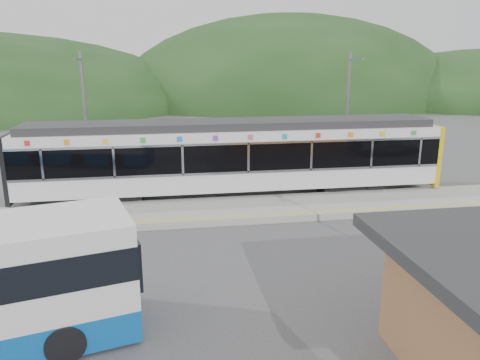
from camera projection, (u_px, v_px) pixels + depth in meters
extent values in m
plane|color=#4C4C4F|center=(252.00, 241.00, 17.58)|extent=(120.00, 120.00, 0.00)
ellipsoid|color=#1E3D19|center=(289.00, 103.00, 71.63)|extent=(52.00, 39.00, 26.00)
cube|color=#9E9E99|center=(238.00, 210.00, 20.69)|extent=(26.00, 3.20, 0.30)
cube|color=yellow|center=(243.00, 216.00, 19.41)|extent=(26.00, 0.10, 0.01)
cube|color=black|center=(109.00, 195.00, 22.32)|extent=(3.20, 2.20, 0.56)
cube|color=black|center=(347.00, 185.00, 24.20)|extent=(3.20, 2.20, 0.56)
cube|color=silver|center=(233.00, 175.00, 23.07)|extent=(20.00, 2.90, 0.92)
cube|color=black|center=(233.00, 152.00, 22.77)|extent=(20.00, 2.96, 1.45)
cube|color=silver|center=(238.00, 173.00, 21.51)|extent=(20.00, 0.05, 0.10)
cube|color=silver|center=(238.00, 144.00, 21.17)|extent=(20.00, 0.05, 0.10)
cube|color=silver|center=(233.00, 133.00, 22.53)|extent=(20.00, 2.90, 0.45)
cube|color=#2D2D30|center=(233.00, 124.00, 22.43)|extent=(19.40, 2.50, 0.36)
cube|color=#DCBE0B|center=(424.00, 152.00, 24.44)|extent=(0.24, 2.92, 3.00)
cube|color=black|center=(14.00, 166.00, 21.27)|extent=(0.20, 2.92, 3.00)
cube|color=silver|center=(42.00, 165.00, 20.01)|extent=(0.10, 0.05, 1.35)
cube|color=silver|center=(114.00, 162.00, 20.48)|extent=(0.10, 0.05, 1.35)
cube|color=silver|center=(183.00, 160.00, 20.95)|extent=(0.10, 0.05, 1.35)
cube|color=silver|center=(248.00, 158.00, 21.42)|extent=(0.10, 0.05, 1.35)
cube|color=silver|center=(311.00, 156.00, 21.89)|extent=(0.10, 0.05, 1.35)
cube|color=silver|center=(372.00, 154.00, 22.36)|extent=(0.10, 0.05, 1.35)
cube|color=silver|center=(420.00, 152.00, 22.75)|extent=(0.10, 0.05, 1.35)
cube|color=red|center=(27.00, 143.00, 19.70)|extent=(0.22, 0.04, 0.22)
cube|color=orange|center=(67.00, 142.00, 19.95)|extent=(0.22, 0.04, 0.22)
cube|color=yellow|center=(105.00, 141.00, 20.20)|extent=(0.22, 0.04, 0.22)
cube|color=green|center=(143.00, 140.00, 20.45)|extent=(0.22, 0.04, 0.22)
cube|color=blue|center=(180.00, 139.00, 20.70)|extent=(0.22, 0.04, 0.22)
cube|color=purple|center=(216.00, 138.00, 20.95)|extent=(0.22, 0.04, 0.22)
cube|color=#E54C8C|center=(251.00, 137.00, 21.20)|extent=(0.22, 0.04, 0.22)
cube|color=#19A5A5|center=(285.00, 136.00, 21.45)|extent=(0.22, 0.04, 0.22)
cube|color=red|center=(318.00, 135.00, 21.70)|extent=(0.22, 0.04, 0.22)
cube|color=orange|center=(351.00, 134.00, 21.95)|extent=(0.22, 0.04, 0.22)
cube|color=yellow|center=(383.00, 134.00, 22.20)|extent=(0.22, 0.04, 0.22)
cube|color=green|center=(414.00, 133.00, 22.45)|extent=(0.22, 0.04, 0.22)
cylinder|color=slate|center=(86.00, 122.00, 23.80)|extent=(0.18, 0.18, 7.00)
cube|color=slate|center=(78.00, 59.00, 22.25)|extent=(0.08, 1.80, 0.08)
cylinder|color=slate|center=(347.00, 117.00, 26.00)|extent=(0.18, 0.18, 7.00)
cube|color=slate|center=(356.00, 59.00, 24.45)|extent=(0.08, 1.80, 0.08)
cylinder|color=black|center=(62.00, 318.00, 11.54)|extent=(1.54, 2.80, 0.91)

